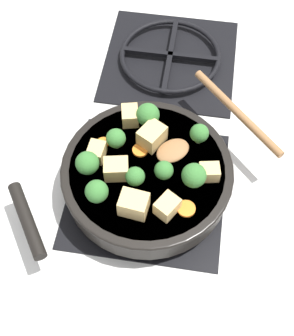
{
  "coord_description": "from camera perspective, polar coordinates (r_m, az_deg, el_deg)",
  "views": [
    {
      "loc": [
        0.07,
        -0.45,
        0.83
      ],
      "look_at": [
        0.0,
        0.0,
        0.08
      ],
      "focal_mm": 50.0,
      "sensor_mm": 36.0,
      "label": 1
    }
  ],
  "objects": [
    {
      "name": "skillet_pan",
      "position": [
        0.89,
        -0.11,
        -0.88
      ],
      "size": [
        0.41,
        0.37,
        0.06
      ],
      "color": "black",
      "rests_on": "front_burner_grate"
    },
    {
      "name": "broccoli_floret_mid_floret",
      "position": [
        0.91,
        0.1,
        6.5
      ],
      "size": [
        0.05,
        0.05,
        0.05
      ],
      "color": "#709956",
      "rests_on": "skillet_pan"
    },
    {
      "name": "tofu_cube_west_chunk",
      "position": [
        0.88,
        -6.17,
        1.96
      ],
      "size": [
        0.03,
        0.04,
        0.03
      ],
      "primitive_type": "cube",
      "rotation": [
        0.0,
        0.0,
        1.49
      ],
      "color": "#DBB770",
      "rests_on": "skillet_pan"
    },
    {
      "name": "broccoli_floret_east_rim",
      "position": [
        0.84,
        2.07,
        -0.3
      ],
      "size": [
        0.04,
        0.04,
        0.04
      ],
      "color": "#709956",
      "rests_on": "skillet_pan"
    },
    {
      "name": "broccoli_floret_south_cluster",
      "position": [
        0.89,
        6.4,
        4.21
      ],
      "size": [
        0.04,
        0.04,
        0.04
      ],
      "color": "#709956",
      "rests_on": "skillet_pan"
    },
    {
      "name": "tofu_cube_back_piece",
      "position": [
        0.92,
        -2.09,
        6.39
      ],
      "size": [
        0.04,
        0.05,
        0.03
      ],
      "primitive_type": "cube",
      "rotation": [
        0.0,
        0.0,
        4.94
      ],
      "color": "#DBB770",
      "rests_on": "skillet_pan"
    },
    {
      "name": "broccoli_floret_north_edge",
      "position": [
        0.85,
        -7.29,
        0.58
      ],
      "size": [
        0.04,
        0.04,
        0.05
      ],
      "color": "#709956",
      "rests_on": "skillet_pan"
    },
    {
      "name": "broccoli_floret_west_rim",
      "position": [
        0.84,
        5.74,
        -0.92
      ],
      "size": [
        0.05,
        0.05,
        0.05
      ],
      "color": "#709956",
      "rests_on": "skillet_pan"
    },
    {
      "name": "wooden_spoon",
      "position": [
        0.93,
        7.86,
        4.91
      ],
      "size": [
        0.25,
        0.25,
        0.02
      ],
      "color": "olive",
      "rests_on": "skillet_pan"
    },
    {
      "name": "tofu_cube_east_chunk",
      "position": [
        0.89,
        0.44,
        3.95
      ],
      "size": [
        0.06,
        0.06,
        0.04
      ],
      "primitive_type": "cube",
      "rotation": [
        0.0,
        0.0,
        4.19
      ],
      "color": "#DBB770",
      "rests_on": "skillet_pan"
    },
    {
      "name": "ground_plane",
      "position": [
        0.95,
        0.0,
        -2.64
      ],
      "size": [
        2.4,
        2.4,
        0.0
      ],
      "primitive_type": "plane",
      "color": "silver"
    },
    {
      "name": "front_burner_grate",
      "position": [
        0.93,
        0.0,
        -2.28
      ],
      "size": [
        0.31,
        0.31,
        0.03
      ],
      "color": "black",
      "rests_on": "ground_plane"
    },
    {
      "name": "tofu_cube_front_piece",
      "position": [
        0.86,
        7.6,
        -0.34
      ],
      "size": [
        0.04,
        0.04,
        0.03
      ],
      "primitive_type": "cube",
      "rotation": [
        0.0,
        0.0,
        0.19
      ],
      "color": "#DBB770",
      "rests_on": "skillet_pan"
    },
    {
      "name": "carrot_slice_edge_slice",
      "position": [
        0.83,
        4.81,
        -4.97
      ],
      "size": [
        0.03,
        0.03,
        0.01
      ],
      "primitive_type": "cylinder",
      "color": "orange",
      "rests_on": "skillet_pan"
    },
    {
      "name": "carrot_slice_near_center",
      "position": [
        0.89,
        -0.83,
        2.18
      ],
      "size": [
        0.03,
        0.03,
        0.01
      ],
      "primitive_type": "cylinder",
      "color": "orange",
      "rests_on": "skillet_pan"
    },
    {
      "name": "broccoli_floret_near_spoon",
      "position": [
        0.82,
        -6.15,
        -2.88
      ],
      "size": [
        0.04,
        0.04,
        0.05
      ],
      "color": "#709956",
      "rests_on": "skillet_pan"
    },
    {
      "name": "tofu_cube_mid_small",
      "position": [
        0.81,
        -1.62,
        -4.44
      ],
      "size": [
        0.05,
        0.04,
        0.04
      ],
      "primitive_type": "cube",
      "rotation": [
        0.0,
        0.0,
        3.02
      ],
      "color": "#DBB770",
      "rests_on": "skillet_pan"
    },
    {
      "name": "rear_burner_grate",
      "position": [
        1.15,
        2.84,
        13.32
      ],
      "size": [
        0.31,
        0.31,
        0.03
      ],
      "color": "black",
      "rests_on": "ground_plane"
    },
    {
      "name": "broccoli_floret_center_top",
      "position": [
        0.88,
        -3.82,
        3.61
      ],
      "size": [
        0.04,
        0.04,
        0.04
      ],
      "color": "#709956",
      "rests_on": "skillet_pan"
    },
    {
      "name": "broccoli_floret_small_inner",
      "position": [
        0.84,
        -1.46,
        -1.06
      ],
      "size": [
        0.04,
        0.04,
        0.04
      ],
      "color": "#709956",
      "rests_on": "skillet_pan"
    },
    {
      "name": "tofu_cube_near_handle",
      "position": [
        0.85,
        -3.78,
        -0.13
      ],
      "size": [
        0.05,
        0.04,
        0.04
      ],
      "primitive_type": "cube",
      "rotation": [
        0.0,
        0.0,
        3.33
      ],
      "color": "#DBB770",
      "rests_on": "skillet_pan"
    },
    {
      "name": "tofu_cube_center_large",
      "position": [
        0.82,
        2.48,
        -4.71
      ],
      "size": [
        0.05,
        0.05,
        0.03
      ],
      "primitive_type": "cube",
      "rotation": [
        0.0,
        0.0,
        4.15
      ],
      "color": "#DBB770",
      "rests_on": "skillet_pan"
    },
    {
      "name": "carrot_slice_orange_thin",
      "position": [
        0.91,
        -5.38,
        3.08
      ],
      "size": [
        0.02,
        0.02,
        0.01
      ],
      "primitive_type": "cylinder",
      "color": "orange",
      "rests_on": "skillet_pan"
    }
  ]
}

